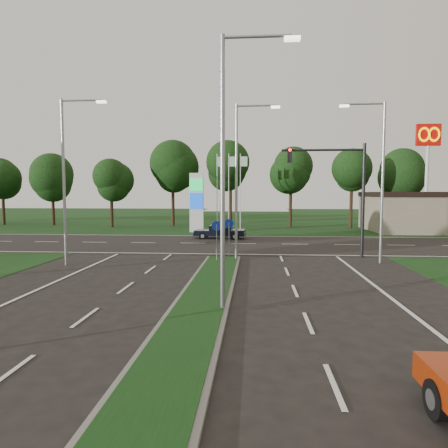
{
  "coord_description": "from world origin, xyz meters",
  "views": [
    {
      "loc": [
        1.84,
        -7.06,
        3.95
      ],
      "look_at": [
        0.11,
        15.64,
        2.2
      ],
      "focal_mm": 32.0,
      "sensor_mm": 36.0,
      "label": 1
    }
  ],
  "objects": [
    {
      "name": "navy_sedan",
      "position": [
        -1.11,
        27.39,
        0.64
      ],
      "size": [
        4.4,
        2.0,
        1.19
      ],
      "rotation": [
        0.0,
        0.0,
        1.51
      ],
      "color": "black",
      "rests_on": "ground"
    },
    {
      "name": "gas_pylon",
      "position": [
        -3.79,
        33.05,
        3.2
      ],
      "size": [
        5.8,
        1.26,
        8.0
      ],
      "color": "silver",
      "rests_on": "ground"
    },
    {
      "name": "median_signs",
      "position": [
        0.0,
        16.4,
        1.71
      ],
      "size": [
        1.16,
        1.76,
        2.38
      ],
      "color": "gray",
      "rests_on": "ground"
    },
    {
      "name": "cross_road",
      "position": [
        0.0,
        24.0,
        0.0
      ],
      "size": [
        160.0,
        12.0,
        0.02
      ],
      "primitive_type": "cube",
      "color": "black",
      "rests_on": "ground"
    },
    {
      "name": "verge_far",
      "position": [
        0.0,
        55.0,
        0.0
      ],
      "size": [
        160.0,
        50.0,
        0.02
      ],
      "primitive_type": "cube",
      "color": "black",
      "rests_on": "ground"
    },
    {
      "name": "streetlight_left_far",
      "position": [
        -8.3,
        14.0,
        5.08
      ],
      "size": [
        2.53,
        0.22,
        9.0
      ],
      "color": "gray",
      "rests_on": "ground"
    },
    {
      "name": "streetlight_median_near",
      "position": [
        1.0,
        6.0,
        5.08
      ],
      "size": [
        2.53,
        0.22,
        9.0
      ],
      "color": "gray",
      "rests_on": "ground"
    },
    {
      "name": "ground",
      "position": [
        0.0,
        0.0,
        0.0
      ],
      "size": [
        160.0,
        160.0,
        0.0
      ],
      "primitive_type": "plane",
      "color": "black",
      "rests_on": "ground"
    },
    {
      "name": "median_kerb",
      "position": [
        0.0,
        4.0,
        0.06
      ],
      "size": [
        2.0,
        26.0,
        0.12
      ],
      "primitive_type": "cube",
      "color": "slate",
      "rests_on": "ground"
    },
    {
      "name": "treeline_far",
      "position": [
        0.1,
        39.93,
        6.83
      ],
      "size": [
        6.0,
        6.0,
        9.9
      ],
      "color": "black",
      "rests_on": "ground"
    },
    {
      "name": "traffic_signal",
      "position": [
        7.19,
        18.0,
        4.65
      ],
      "size": [
        5.1,
        0.42,
        7.0
      ],
      "color": "black",
      "rests_on": "ground"
    },
    {
      "name": "streetlight_right_far",
      "position": [
        8.8,
        16.0,
        5.08
      ],
      "size": [
        2.53,
        0.22,
        9.0
      ],
      "rotation": [
        0.0,
        0.0,
        3.14
      ],
      "color": "gray",
      "rests_on": "ground"
    },
    {
      "name": "mcdonalds_sign",
      "position": [
        18.0,
        31.97,
        7.99
      ],
      "size": [
        2.2,
        0.47,
        10.4
      ],
      "color": "silver",
      "rests_on": "ground"
    },
    {
      "name": "streetlight_median_far",
      "position": [
        1.0,
        16.0,
        5.08
      ],
      "size": [
        2.53,
        0.22,
        9.0
      ],
      "color": "gray",
      "rests_on": "ground"
    }
  ]
}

